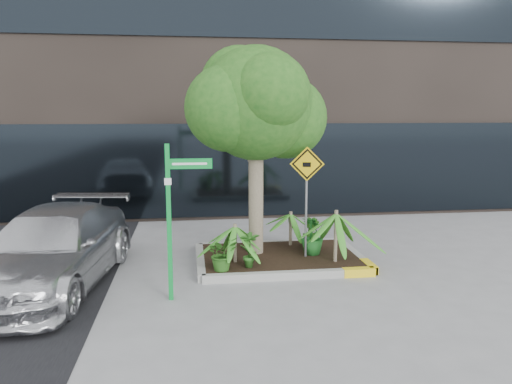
{
  "coord_description": "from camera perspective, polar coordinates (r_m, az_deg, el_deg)",
  "views": [
    {
      "loc": [
        -1.59,
        -9.35,
        3.02
      ],
      "look_at": [
        -0.29,
        0.2,
        1.47
      ],
      "focal_mm": 35.0,
      "sensor_mm": 36.0,
      "label": 1
    }
  ],
  "objects": [
    {
      "name": "shrub_b",
      "position": [
        10.22,
        6.45,
        -4.96
      ],
      "size": [
        0.61,
        0.61,
        0.78
      ],
      "primitive_type": "imported",
      "rotation": [
        0.0,
        0.0,
        2.26
      ],
      "color": "#1E6623",
      "rests_on": "planter"
    },
    {
      "name": "parked_car",
      "position": [
        9.42,
        -22.21,
        -6.01
      ],
      "size": [
        2.5,
        4.82,
        1.34
      ],
      "primitive_type": "imported",
      "rotation": [
        0.0,
        0.0,
        -0.14
      ],
      "color": "silver",
      "rests_on": "ground"
    },
    {
      "name": "street_sign_post",
      "position": [
        8.04,
        -9.59,
        -1.4
      ],
      "size": [
        0.75,
        0.74,
        2.53
      ],
      "rotation": [
        0.0,
        0.0,
        -0.0
      ],
      "color": "#0D9636",
      "rests_on": "ground"
    },
    {
      "name": "cattle_sign",
      "position": [
        9.85,
        5.81,
        1.03
      ],
      "size": [
        0.67,
        0.16,
        2.2
      ],
      "rotation": [
        0.0,
        0.0,
        -0.19
      ],
      "color": "slate",
      "rests_on": "ground"
    },
    {
      "name": "planter",
      "position": [
        10.22,
        2.88,
        -7.45
      ],
      "size": [
        3.35,
        2.36,
        0.15
      ],
      "color": "#9E9E99",
      "rests_on": "ground"
    },
    {
      "name": "palm_left",
      "position": [
        9.56,
        -2.42,
        -3.96
      ],
      "size": [
        0.85,
        0.85,
        0.94
      ],
      "color": "gray",
      "rests_on": "ground"
    },
    {
      "name": "tree",
      "position": [
        9.99,
        -0.03,
        10.06
      ],
      "size": [
        2.9,
        2.57,
        4.35
      ],
      "color": "gray",
      "rests_on": "ground"
    },
    {
      "name": "palm_front",
      "position": [
        9.67,
        9.16,
        -2.45
      ],
      "size": [
        1.14,
        1.14,
        1.26
      ],
      "color": "gray",
      "rests_on": "ground"
    },
    {
      "name": "shrub_c",
      "position": [
        9.32,
        -0.74,
        -6.49
      ],
      "size": [
        0.38,
        0.38,
        0.71
      ],
      "primitive_type": "imported",
      "rotation": [
        0.0,
        0.0,
        3.16
      ],
      "color": "#2B661F",
      "rests_on": "planter"
    },
    {
      "name": "shrub_d",
      "position": [
        10.63,
        6.35,
        -4.59
      ],
      "size": [
        0.54,
        0.54,
        0.71
      ],
      "primitive_type": "imported",
      "rotation": [
        0.0,
        0.0,
        5.32
      ],
      "color": "#2B611C",
      "rests_on": "planter"
    },
    {
      "name": "shrub_a",
      "position": [
        9.18,
        -3.87,
        -7.0
      ],
      "size": [
        0.76,
        0.76,
        0.64
      ],
      "primitive_type": "imported",
      "rotation": [
        0.0,
        0.0,
        0.43
      ],
      "color": "#265719",
      "rests_on": "planter"
    },
    {
      "name": "ground",
      "position": [
        9.96,
        1.84,
        -8.51
      ],
      "size": [
        80.0,
        80.0,
        0.0
      ],
      "primitive_type": "plane",
      "color": "gray",
      "rests_on": "ground"
    },
    {
      "name": "palm_back",
      "position": [
        10.81,
        3.99,
        -2.51
      ],
      "size": [
        0.83,
        0.83,
        0.92
      ],
      "color": "gray",
      "rests_on": "ground"
    }
  ]
}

